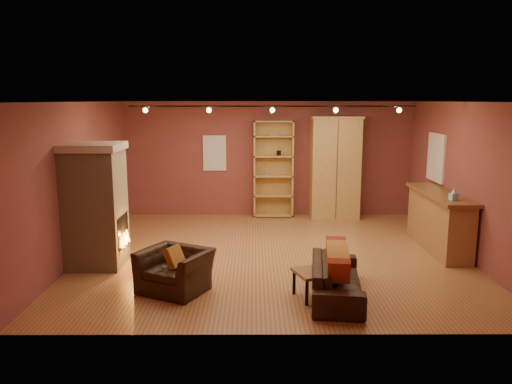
{
  "coord_description": "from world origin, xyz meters",
  "views": [
    {
      "loc": [
        -0.33,
        -8.94,
        2.83
      ],
      "look_at": [
        -0.3,
        0.2,
        1.14
      ],
      "focal_mm": 35.0,
      "sensor_mm": 36.0,
      "label": 1
    }
  ],
  "objects_px": {
    "fireplace": "(96,205)",
    "coffee_table": "(314,275)",
    "armoire": "(335,167)",
    "bar_counter": "(439,221)",
    "bookcase": "(273,168)",
    "armchair": "(175,263)",
    "loveseat": "(337,271)"
  },
  "relations": [
    {
      "from": "bookcase",
      "to": "coffee_table",
      "type": "relative_size",
      "value": 3.47
    },
    {
      "from": "armchair",
      "to": "coffee_table",
      "type": "relative_size",
      "value": 1.7
    },
    {
      "from": "bookcase",
      "to": "bar_counter",
      "type": "xyz_separation_m",
      "value": [
        3.06,
        -2.82,
        -0.63
      ]
    },
    {
      "from": "bar_counter",
      "to": "armchair",
      "type": "bearing_deg",
      "value": -155.93
    },
    {
      "from": "armoire",
      "to": "bar_counter",
      "type": "bearing_deg",
      "value": -58.89
    },
    {
      "from": "bookcase",
      "to": "bar_counter",
      "type": "height_order",
      "value": "bookcase"
    },
    {
      "from": "bookcase",
      "to": "loveseat",
      "type": "xyz_separation_m",
      "value": [
        0.73,
        -5.15,
        -0.82
      ]
    },
    {
      "from": "bookcase",
      "to": "armchair",
      "type": "distance_m",
      "value": 5.26
    },
    {
      "from": "bookcase",
      "to": "armoire",
      "type": "height_order",
      "value": "armoire"
    },
    {
      "from": "bookcase",
      "to": "coffee_table",
      "type": "height_order",
      "value": "bookcase"
    },
    {
      "from": "armchair",
      "to": "coffee_table",
      "type": "xyz_separation_m",
      "value": [
        2.06,
        -0.27,
        -0.08
      ]
    },
    {
      "from": "bookcase",
      "to": "armoire",
      "type": "xyz_separation_m",
      "value": [
        1.48,
        -0.19,
        0.04
      ]
    },
    {
      "from": "loveseat",
      "to": "coffee_table",
      "type": "xyz_separation_m",
      "value": [
        -0.33,
        -0.05,
        -0.03
      ]
    },
    {
      "from": "armoire",
      "to": "loveseat",
      "type": "bearing_deg",
      "value": -98.52
    },
    {
      "from": "loveseat",
      "to": "coffee_table",
      "type": "distance_m",
      "value": 0.34
    },
    {
      "from": "bar_counter",
      "to": "armchair",
      "type": "height_order",
      "value": "bar_counter"
    },
    {
      "from": "armoire",
      "to": "bar_counter",
      "type": "distance_m",
      "value": 3.14
    },
    {
      "from": "bookcase",
      "to": "armchair",
      "type": "xyz_separation_m",
      "value": [
        -1.66,
        -4.93,
        -0.77
      ]
    },
    {
      "from": "bar_counter",
      "to": "coffee_table",
      "type": "bearing_deg",
      "value": -138.12
    },
    {
      "from": "fireplace",
      "to": "bar_counter",
      "type": "height_order",
      "value": "fireplace"
    },
    {
      "from": "bookcase",
      "to": "coffee_table",
      "type": "xyz_separation_m",
      "value": [
        0.4,
        -5.2,
        -0.85
      ]
    },
    {
      "from": "fireplace",
      "to": "bar_counter",
      "type": "xyz_separation_m",
      "value": [
        6.24,
        0.91,
        -0.5
      ]
    },
    {
      "from": "bar_counter",
      "to": "coffee_table",
      "type": "xyz_separation_m",
      "value": [
        -2.66,
        -2.38,
        -0.22
      ]
    },
    {
      "from": "armoire",
      "to": "loveseat",
      "type": "relative_size",
      "value": 1.33
    },
    {
      "from": "armoire",
      "to": "loveseat",
      "type": "distance_m",
      "value": 5.09
    },
    {
      "from": "fireplace",
      "to": "loveseat",
      "type": "xyz_separation_m",
      "value": [
        3.91,
        -1.42,
        -0.69
      ]
    },
    {
      "from": "armchair",
      "to": "bar_counter",
      "type": "bearing_deg",
      "value": 50.79
    },
    {
      "from": "bar_counter",
      "to": "fireplace",
      "type": "bearing_deg",
      "value": -171.73
    },
    {
      "from": "armoire",
      "to": "coffee_table",
      "type": "height_order",
      "value": "armoire"
    },
    {
      "from": "fireplace",
      "to": "coffee_table",
      "type": "xyz_separation_m",
      "value": [
        3.58,
        -1.48,
        -0.72
      ]
    },
    {
      "from": "coffee_table",
      "to": "loveseat",
      "type": "bearing_deg",
      "value": 9.27
    },
    {
      "from": "fireplace",
      "to": "armchair",
      "type": "distance_m",
      "value": 2.04
    }
  ]
}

